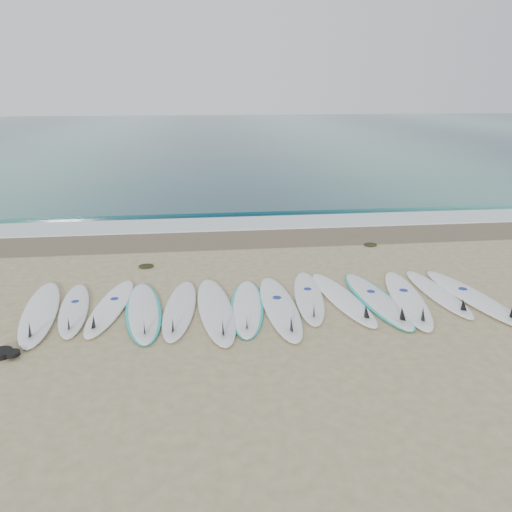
{
  "coord_description": "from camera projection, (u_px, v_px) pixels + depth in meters",
  "views": [
    {
      "loc": [
        -1.07,
        -8.1,
        3.73
      ],
      "look_at": [
        0.05,
        1.53,
        0.4
      ],
      "focal_mm": 35.0,
      "sensor_mm": 36.0,
      "label": 1
    }
  ],
  "objects": [
    {
      "name": "ground",
      "position": [
        263.0,
        305.0,
        8.94
      ],
      "size": [
        120.0,
        120.0,
        0.0
      ],
      "primitive_type": "plane",
      "color": "tan"
    },
    {
      "name": "ocean",
      "position": [
        210.0,
        135.0,
        39.47
      ],
      "size": [
        120.0,
        55.0,
        0.03
      ],
      "primitive_type": "cube",
      "color": "#255B5D",
      "rests_on": "ground"
    },
    {
      "name": "wet_sand_band",
      "position": [
        242.0,
        238.0,
        12.79
      ],
      "size": [
        120.0,
        1.8,
        0.01
      ],
      "primitive_type": "cube",
      "color": "brown",
      "rests_on": "ground"
    },
    {
      "name": "foam_band",
      "position": [
        238.0,
        224.0,
        14.1
      ],
      "size": [
        120.0,
        1.4,
        0.04
      ],
      "primitive_type": "cube",
      "color": "silver",
      "rests_on": "ground"
    },
    {
      "name": "wave_crest",
      "position": [
        234.0,
        210.0,
        15.5
      ],
      "size": [
        120.0,
        1.0,
        0.1
      ],
      "primitive_type": "cube",
      "color": "#255B5D",
      "rests_on": "ground"
    },
    {
      "name": "surfboard_0",
      "position": [
        40.0,
        313.0,
        8.48
      ],
      "size": [
        0.95,
        2.79,
        0.35
      ],
      "rotation": [
        0.0,
        0.0,
        0.14
      ],
      "color": "white",
      "rests_on": "ground"
    },
    {
      "name": "surfboard_1",
      "position": [
        74.0,
        310.0,
        8.62
      ],
      "size": [
        0.79,
        2.36,
        0.3
      ],
      "rotation": [
        0.0,
        0.0,
        0.13
      ],
      "color": "white",
      "rests_on": "ground"
    },
    {
      "name": "surfboard_2",
      "position": [
        110.0,
        307.0,
        8.71
      ],
      "size": [
        0.82,
        2.49,
        0.31
      ],
      "rotation": [
        0.0,
        0.0,
        -0.13
      ],
      "color": "white",
      "rests_on": "ground"
    },
    {
      "name": "surfboard_3",
      "position": [
        143.0,
        311.0,
        8.58
      ],
      "size": [
        0.92,
        2.6,
        0.32
      ],
      "rotation": [
        0.0,
        0.0,
        0.12
      ],
      "color": "white",
      "rests_on": "ground"
    },
    {
      "name": "surfboard_4",
      "position": [
        179.0,
        309.0,
        8.62
      ],
      "size": [
        0.73,
        2.54,
        0.32
      ],
      "rotation": [
        0.0,
        0.0,
        -0.08
      ],
      "color": "white",
      "rests_on": "ground"
    },
    {
      "name": "surfboard_5",
      "position": [
        216.0,
        310.0,
        8.59
      ],
      "size": [
        0.79,
        2.84,
        0.36
      ],
      "rotation": [
        0.0,
        0.0,
        0.08
      ],
      "color": "white",
      "rests_on": "ground"
    },
    {
      "name": "surfboard_6",
      "position": [
        247.0,
        307.0,
        8.74
      ],
      "size": [
        0.83,
        2.48,
        0.31
      ],
      "rotation": [
        0.0,
        0.0,
        -0.1
      ],
      "color": "white",
      "rests_on": "ground"
    },
    {
      "name": "surfboard_7",
      "position": [
        280.0,
        307.0,
        8.7
      ],
      "size": [
        0.63,
        2.77,
        0.35
      ],
      "rotation": [
        0.0,
        0.0,
        0.02
      ],
      "color": "white",
      "rests_on": "ground"
    },
    {
      "name": "surfboard_8",
      "position": [
        309.0,
        297.0,
        9.13
      ],
      "size": [
        0.82,
        2.53,
        0.32
      ],
      "rotation": [
        0.0,
        0.0,
        -0.12
      ],
      "color": "white",
      "rests_on": "ground"
    },
    {
      "name": "surfboard_9",
      "position": [
        344.0,
        299.0,
        9.05
      ],
      "size": [
        0.92,
        2.61,
        0.33
      ],
      "rotation": [
        0.0,
        0.0,
        0.15
      ],
      "color": "white",
      "rests_on": "ground"
    },
    {
      "name": "surfboard_10",
      "position": [
        378.0,
        300.0,
        9.03
      ],
      "size": [
        0.87,
        2.67,
        0.33
      ],
      "rotation": [
        0.0,
        0.0,
        0.09
      ],
      "color": "silver",
      "rests_on": "ground"
    },
    {
      "name": "surfboard_11",
      "position": [
        408.0,
        299.0,
        9.02
      ],
      "size": [
        0.96,
        2.75,
        0.35
      ],
      "rotation": [
        0.0,
        0.0,
        -0.15
      ],
      "color": "white",
      "rests_on": "ground"
    },
    {
      "name": "surfboard_12",
      "position": [
        439.0,
        294.0,
        9.29
      ],
      "size": [
        0.62,
        2.37,
        0.3
      ],
      "rotation": [
        0.0,
        0.0,
        0.06
      ],
      "color": "white",
      "rests_on": "ground"
    },
    {
      "name": "surfboard_13",
      "position": [
        475.0,
        298.0,
        9.09
      ],
      "size": [
        0.98,
        2.81,
        0.35
      ],
      "rotation": [
        0.0,
        0.0,
        0.15
      ],
      "color": "white",
      "rests_on": "ground"
    },
    {
      "name": "seaweed_near",
      "position": [
        146.0,
        266.0,
        10.77
      ],
      "size": [
        0.33,
        0.26,
        0.06
      ],
      "primitive_type": "ellipsoid",
      "color": "black",
      "rests_on": "ground"
    },
    {
      "name": "seaweed_far",
      "position": [
        370.0,
        245.0,
        12.22
      ],
      "size": [
        0.33,
        0.26,
        0.06
      ],
      "primitive_type": "ellipsoid",
      "color": "black",
      "rests_on": "ground"
    },
    {
      "name": "leash_coil",
      "position": [
        4.0,
        353.0,
        7.22
      ],
      "size": [
        0.46,
        0.36,
        0.11
      ],
      "color": "black",
      "rests_on": "ground"
    }
  ]
}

